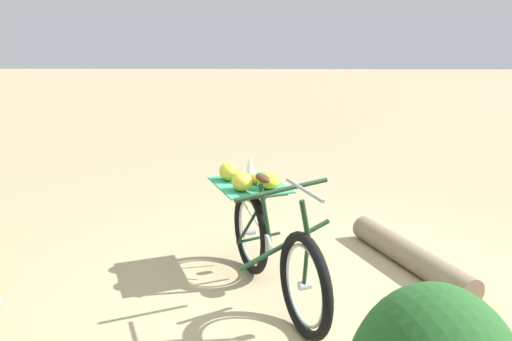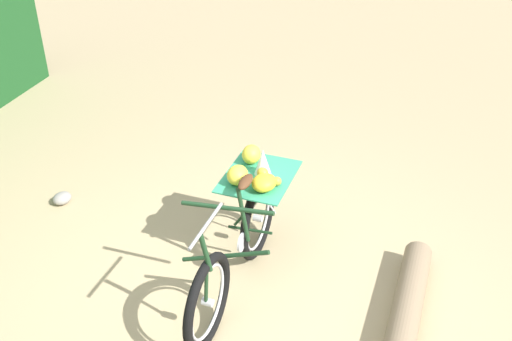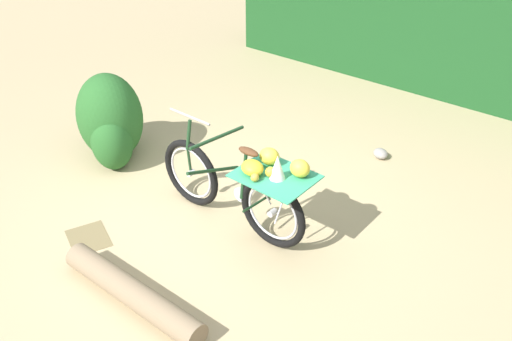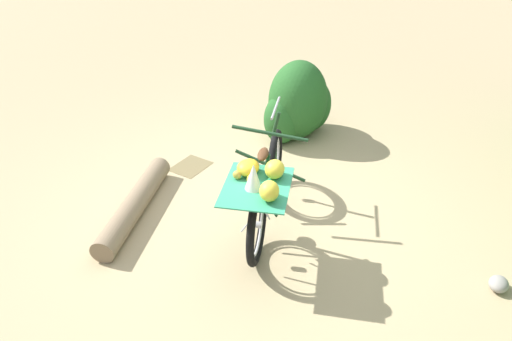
% 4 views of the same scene
% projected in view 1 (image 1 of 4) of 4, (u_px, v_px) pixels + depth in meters
% --- Properties ---
extents(ground_plane, '(60.00, 60.00, 0.00)m').
position_uv_depth(ground_plane, '(296.00, 302.00, 3.93)').
color(ground_plane, tan).
extents(bicycle, '(1.76, 0.99, 1.03)m').
position_uv_depth(bicycle, '(268.00, 234.00, 3.98)').
color(bicycle, black).
rests_on(bicycle, ground_plane).
extents(fallen_log, '(1.48, 0.79, 0.23)m').
position_uv_depth(fallen_log, '(409.00, 255.00, 4.50)').
color(fallen_log, '#7F6B51').
rests_on(fallen_log, ground_plane).
extents(leaf_litter_patch, '(0.44, 0.36, 0.01)m').
position_uv_depth(leaf_litter_patch, '(464.00, 331.00, 3.54)').
color(leaf_litter_patch, olive).
rests_on(leaf_litter_patch, ground_plane).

